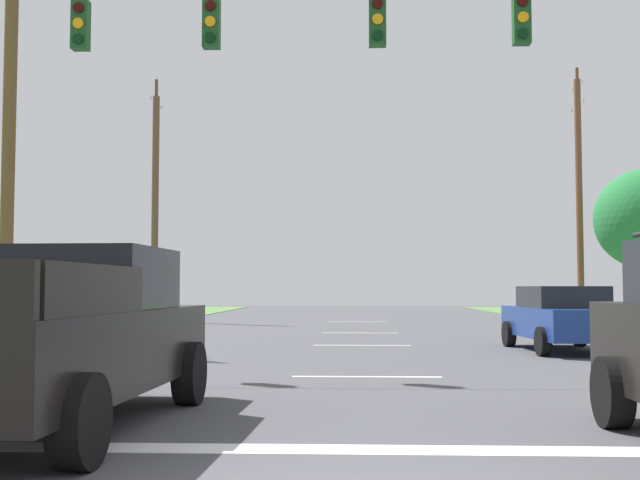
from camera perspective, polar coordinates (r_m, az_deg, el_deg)
The scene contains 12 objects.
stop_bar_stripe at distance 7.61m, azimuth 4.21°, elevation -14.69°, with size 15.31×0.45×0.01m, color white.
lane_dash_0 at distance 13.55m, azimuth 3.37°, elevation -9.71°, with size 0.15×2.50×0.01m, color white.
lane_dash_1 at distance 20.74m, azimuth 3.00°, elevation -7.51°, with size 0.15×2.50×0.01m, color white.
lane_dash_2 at distance 26.32m, azimuth 2.86°, elevation -6.63°, with size 0.15×2.50×0.01m, color white.
lane_dash_3 at distance 34.83m, azimuth 2.73°, elevation -5.84°, with size 0.15×2.50×0.01m, color white.
overhead_signal_span at distance 15.02m, azimuth 3.08°, elevation 8.24°, with size 18.55×0.31×7.94m.
pickup_truck at distance 9.08m, azimuth -18.16°, elevation -6.57°, with size 2.46×5.48×1.95m.
distant_car_crossing_white at distance 24.08m, azimuth -19.35°, elevation -4.88°, with size 4.33×2.08×1.52m.
distant_car_oncoming at distance 19.70m, azimuth 16.91°, elevation -5.30°, with size 2.24×4.41×1.52m.
utility_pole_far_right at distance 36.32m, azimuth 18.00°, elevation 3.21°, with size 0.29×1.89×11.06m.
utility_pole_mid_left at distance 21.76m, azimuth -21.34°, elevation 6.00°, with size 0.33×1.71×10.29m.
utility_pole_far_left at distance 35.71m, azimuth -11.69°, elevation 2.51°, with size 0.30×1.93×10.67m.
Camera 1 is at (-0.24, -5.02, 1.50)m, focal length 44.85 mm.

